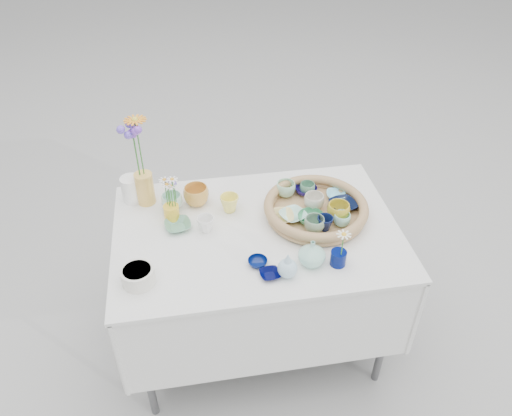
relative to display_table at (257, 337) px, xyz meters
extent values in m
plane|color=#A1A19D|center=(0.00, 0.00, 0.00)|extent=(80.00, 80.00, 0.00)
imported|color=navy|center=(0.27, 0.21, 0.80)|extent=(0.14, 0.14, 0.03)
imported|color=black|center=(0.41, 0.07, 0.80)|extent=(0.15, 0.15, 0.03)
imported|color=gold|center=(0.37, -0.01, 0.82)|extent=(0.13, 0.13, 0.08)
imported|color=#388D5B|center=(0.24, -0.01, 0.80)|extent=(0.16, 0.16, 0.04)
imported|color=gray|center=(0.24, -0.07, 0.82)|extent=(0.11, 0.11, 0.07)
imported|color=#B5EEDF|center=(0.17, 0.03, 0.80)|extent=(0.15, 0.15, 0.03)
imported|color=#A4E0BB|center=(0.17, 0.20, 0.82)|extent=(0.10, 0.10, 0.07)
imported|color=beige|center=(0.28, 0.08, 0.82)|extent=(0.09, 0.09, 0.07)
imported|color=#7ED8F0|center=(0.41, 0.15, 0.79)|extent=(0.11, 0.11, 0.02)
imported|color=#0B153C|center=(0.29, -0.07, 0.82)|extent=(0.09, 0.09, 0.07)
imported|color=#E4CD7B|center=(0.12, 0.03, 0.80)|extent=(0.12, 0.12, 0.03)
imported|color=#9AE7D5|center=(0.37, -0.05, 0.81)|extent=(0.09, 0.09, 0.06)
imported|color=#548B6D|center=(0.28, 0.20, 0.81)|extent=(0.08, 0.08, 0.06)
imported|color=gold|center=(-0.25, 0.23, 0.81)|extent=(0.15, 0.15, 0.09)
imported|color=#FEEF63|center=(-0.10, 0.16, 0.81)|extent=(0.10, 0.10, 0.08)
imported|color=#629C7D|center=(-0.34, 0.07, 0.78)|extent=(0.13, 0.13, 0.03)
imported|color=white|center=(-0.22, 0.03, 0.80)|extent=(0.09, 0.09, 0.07)
imported|color=#03114E|center=(-0.03, -0.22, 0.78)|extent=(0.10, 0.10, 0.03)
imported|color=#B1DFCA|center=(-0.36, 0.22, 0.80)|extent=(0.12, 0.12, 0.08)
imported|color=#020537|center=(0.00, -0.29, 0.78)|extent=(0.09, 0.09, 0.02)
imported|color=#99D8C2|center=(0.18, -0.25, 0.82)|extent=(0.13, 0.13, 0.12)
cylinder|color=#000B4D|center=(0.29, -0.27, 0.80)|extent=(0.07, 0.07, 0.07)
cylinder|color=#F8C358|center=(-0.48, 0.28, 0.84)|extent=(0.08, 0.08, 0.16)
cylinder|color=yellow|center=(-0.37, 0.13, 0.80)|extent=(0.09, 0.09, 0.08)
camera|label=1|loc=(-0.28, -1.66, 2.20)|focal=35.00mm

